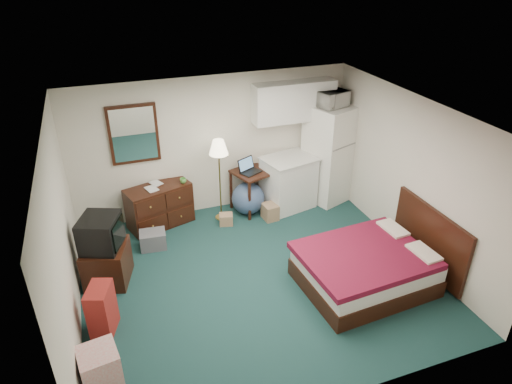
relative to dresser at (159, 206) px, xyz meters
name	(u,v)px	position (x,y,z in m)	size (l,w,h in m)	color
floor	(257,277)	(1.10, -1.98, -0.37)	(5.00, 4.50, 0.01)	#13332F
ceiling	(257,117)	(1.10, -1.98, 2.13)	(5.00, 4.50, 0.01)	silver
walls	(257,205)	(1.10, -1.98, 0.88)	(5.01, 4.51, 2.50)	silver
mirror	(134,134)	(-0.25, 0.24, 1.28)	(0.80, 0.06, 1.00)	white
upper_cabinets	(294,101)	(2.55, 0.10, 1.58)	(1.50, 0.35, 0.70)	white
headboard	(429,239)	(3.56, -2.67, 0.18)	(0.06, 1.56, 1.00)	black
dresser	(159,206)	(0.00, 0.00, 0.00)	(1.10, 0.50, 0.75)	black
floor_lamp	(220,181)	(1.07, -0.15, 0.38)	(0.33, 0.33, 1.51)	#BB9445
desk	(252,190)	(1.70, -0.05, 0.02)	(0.62, 0.62, 0.78)	black
exercise_ball	(248,198)	(1.58, -0.15, -0.07)	(0.60, 0.60, 0.60)	#354A71
kitchen_counter	(288,183)	(2.38, -0.17, 0.11)	(0.88, 0.67, 0.96)	white
fridge	(329,154)	(3.23, -0.10, 0.55)	(0.76, 0.76, 1.86)	white
bed	(365,269)	(2.50, -2.67, -0.09)	(1.77, 1.38, 0.57)	#4B041A
tv_stand	(107,264)	(-0.98, -1.30, -0.08)	(0.59, 0.64, 0.59)	black
suitcase	(102,310)	(-1.11, -2.32, -0.03)	(0.26, 0.42, 0.68)	maroon
retail_box	(100,369)	(-1.18, -3.19, -0.12)	(0.41, 0.41, 0.52)	silver
file_bin	(153,240)	(-0.24, -0.68, -0.23)	(0.41, 0.31, 0.29)	#5B5C64
cardboard_box_a	(226,219)	(1.09, -0.40, -0.27)	(0.23, 0.20, 0.20)	#8D734F
cardboard_box_b	(270,212)	(1.89, -0.49, -0.23)	(0.24, 0.29, 0.29)	#8D734F
laptop	(251,167)	(1.66, -0.10, 0.53)	(0.36, 0.29, 0.25)	black
crt_tv	(100,233)	(-0.99, -1.29, 0.46)	(0.52, 0.56, 0.48)	black
microwave	(333,97)	(3.18, -0.15, 1.66)	(0.51, 0.28, 0.35)	white
book_a	(146,185)	(-0.19, -0.09, 0.50)	(0.18, 0.02, 0.24)	#8D734F
book_b	(151,180)	(-0.08, 0.08, 0.49)	(0.17, 0.02, 0.23)	#8D734F
mug	(183,180)	(0.45, -0.01, 0.43)	(0.11, 0.09, 0.11)	#569E41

